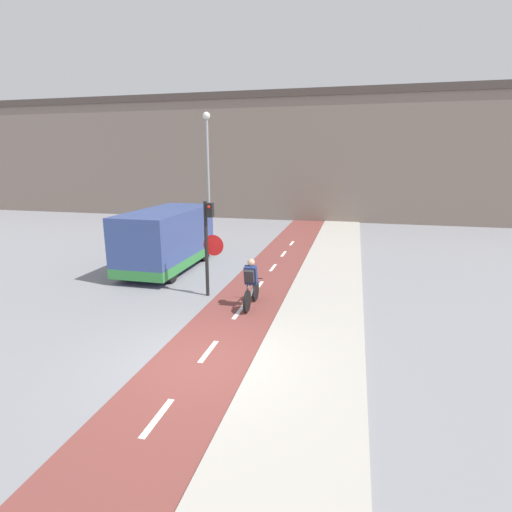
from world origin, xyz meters
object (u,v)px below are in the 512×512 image
at_px(traffic_light_pole, 209,238).
at_px(van, 167,240).
at_px(cyclist_near, 251,284).
at_px(street_lamp_far, 208,166).

relative_size(traffic_light_pole, van, 0.61).
bearing_deg(van, cyclist_near, -37.54).
bearing_deg(traffic_light_pole, street_lamp_far, 110.29).
bearing_deg(cyclist_near, street_lamp_far, 118.04).
bearing_deg(street_lamp_far, traffic_light_pole, -69.71).
xyz_separation_m(street_lamp_far, van, (-0.08, -4.65, -2.83)).
bearing_deg(traffic_light_pole, cyclist_near, -23.44).
relative_size(cyclist_near, van, 0.33).
relative_size(traffic_light_pole, street_lamp_far, 0.47).
relative_size(street_lamp_far, van, 1.29).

